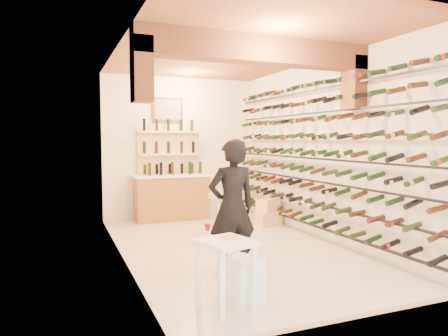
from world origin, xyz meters
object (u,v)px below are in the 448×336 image
person (232,208)px  chrome_barstool (219,213)px  back_counter (172,196)px  tasting_table (226,253)px  white_stool (242,281)px  crate_lower (268,218)px  wine_rack (310,153)px

person → chrome_barstool: person is taller
back_counter → tasting_table: size_ratio=1.88×
white_stool → crate_lower: (2.19, 3.50, -0.09)m
person → back_counter: bearing=-95.3°
wine_rack → person: wine_rack is taller
tasting_table → chrome_barstool: 3.00m
wine_rack → person: bearing=-147.7°
back_counter → chrome_barstool: size_ratio=2.04×
chrome_barstool → crate_lower: size_ratio=1.71×
back_counter → chrome_barstool: bearing=-82.4°
back_counter → tasting_table: (-0.73, -4.95, 0.08)m
wine_rack → crate_lower: size_ratio=11.67×
back_counter → tasting_table: bearing=-98.4°
wine_rack → chrome_barstool: wine_rack is taller
white_stool → crate_lower: 4.13m
white_stool → person: person is taller
wine_rack → chrome_barstool: (-1.54, 0.51, -1.07)m
tasting_table → person: size_ratio=0.50×
tasting_table → crate_lower: size_ratio=1.85×
back_counter → chrome_barstool: back_counter is taller
back_counter → white_stool: 4.86m
tasting_table → chrome_barstool: bearing=54.6°
back_counter → person: bearing=-93.4°
back_counter → person: person is taller
white_stool → crate_lower: white_stool is taller
back_counter → crate_lower: 2.19m
wine_rack → tasting_table: size_ratio=6.31×
back_counter → white_stool: bearing=-95.8°
back_counter → chrome_barstool: (0.29, -2.14, -0.05)m
tasting_table → white_stool: (0.24, 0.13, -0.37)m
back_counter → wine_rack: bearing=-55.3°
tasting_table → white_stool: tasting_table is taller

